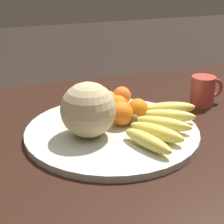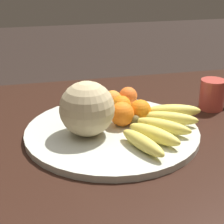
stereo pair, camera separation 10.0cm
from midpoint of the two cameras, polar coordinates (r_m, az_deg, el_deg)
The scene contains 12 objects.
kitchen_table at distance 1.10m, azimuth 2.69°, elevation -7.09°, with size 1.60×0.94×0.76m.
fruit_bowl at distance 1.02m, azimuth 2.80°, elevation -3.05°, with size 0.47×0.47×0.02m.
melon at distance 0.96m, azimuth -0.88°, elevation 0.44°, with size 0.14×0.14×0.14m.
banana_bunch at distance 1.01m, azimuth 10.32°, elevation -2.05°, with size 0.27×0.28×0.04m.
orange_front_left at distance 1.14m, azimuth 2.58°, elevation 1.79°, with size 0.06×0.06×0.06m.
orange_front_right at distance 1.06m, azimuth 7.02°, elevation 0.22°, with size 0.06×0.06×0.06m.
orange_mid_center at distance 1.14m, azimuth -1.11°, elevation 1.96°, with size 0.06×0.06×0.06m.
orange_back_left at distance 1.09m, azimuth 4.02°, elevation 0.91°, with size 0.06×0.06×0.06m.
orange_back_right at distance 1.17m, azimuth 4.90°, elevation 2.36°, with size 0.06×0.06×0.06m.
orange_top_small at distance 1.03m, azimuth 4.31°, elevation -0.37°, with size 0.07×0.07×0.07m.
produce_tag at distance 1.07m, azimuth 3.68°, elevation -1.19°, with size 0.10×0.03×0.00m.
ceramic_mug at distance 1.23m, azimuth 17.41°, elevation 2.55°, with size 0.11×0.08×0.10m.
Camera 2 is at (-0.22, -0.92, 1.21)m, focal length 60.00 mm.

